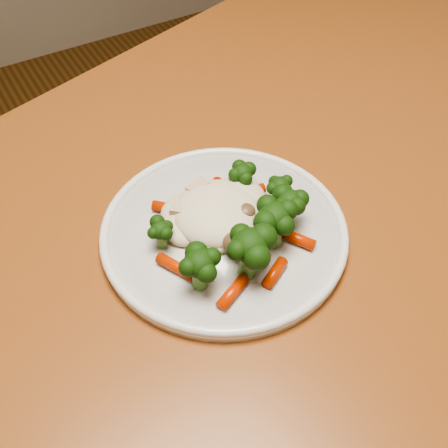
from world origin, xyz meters
name	(u,v)px	position (x,y,z in m)	size (l,w,h in m)	color
dining_table	(312,257)	(0.31, -0.28, 0.66)	(1.44, 1.17, 0.75)	brown
plate	(224,233)	(0.19, -0.27, 0.76)	(0.26, 0.26, 0.01)	silver
meal	(234,221)	(0.20, -0.28, 0.78)	(0.17, 0.16, 0.05)	beige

